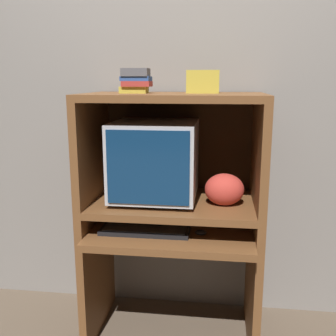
# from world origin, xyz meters

# --- Properties ---
(wall_back) EXTENTS (6.00, 0.06, 2.60)m
(wall_back) POSITION_xyz_m (0.00, 0.62, 1.30)
(wall_back) COLOR gray
(wall_back) RESTS_ON ground_plane
(desk_base) EXTENTS (0.92, 0.63, 0.66)m
(desk_base) POSITION_xyz_m (0.00, 0.24, 0.42)
(desk_base) COLOR brown
(desk_base) RESTS_ON ground_plane
(desk_monitor_shelf) EXTENTS (0.92, 0.56, 0.13)m
(desk_monitor_shelf) POSITION_xyz_m (0.00, 0.28, 0.76)
(desk_monitor_shelf) COLOR brown
(desk_monitor_shelf) RESTS_ON desk_base
(hutch_upper) EXTENTS (0.92, 0.56, 0.56)m
(hutch_upper) POSITION_xyz_m (0.00, 0.31, 1.17)
(hutch_upper) COLOR brown
(hutch_upper) RESTS_ON desk_monitor_shelf
(crt_monitor) EXTENTS (0.44, 0.44, 0.42)m
(crt_monitor) POSITION_xyz_m (-0.10, 0.28, 1.01)
(crt_monitor) COLOR #B2B2B7
(crt_monitor) RESTS_ON desk_monitor_shelf
(keyboard) EXTENTS (0.46, 0.16, 0.03)m
(keyboard) POSITION_xyz_m (-0.13, 0.13, 0.67)
(keyboard) COLOR black
(keyboard) RESTS_ON desk_base
(mouse) EXTENTS (0.06, 0.04, 0.03)m
(mouse) POSITION_xyz_m (0.16, 0.13, 0.67)
(mouse) COLOR black
(mouse) RESTS_ON desk_base
(snack_bag) EXTENTS (0.20, 0.15, 0.16)m
(snack_bag) POSITION_xyz_m (0.27, 0.23, 0.87)
(snack_bag) COLOR #BC382D
(snack_bag) RESTS_ON desk_monitor_shelf
(book_stack) EXTENTS (0.16, 0.12, 0.12)m
(book_stack) POSITION_xyz_m (-0.19, 0.26, 1.42)
(book_stack) COLOR gold
(book_stack) RESTS_ON hutch_upper
(storage_box) EXTENTS (0.16, 0.14, 0.11)m
(storage_box) POSITION_xyz_m (0.14, 0.33, 1.41)
(storage_box) COLOR gold
(storage_box) RESTS_ON hutch_upper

